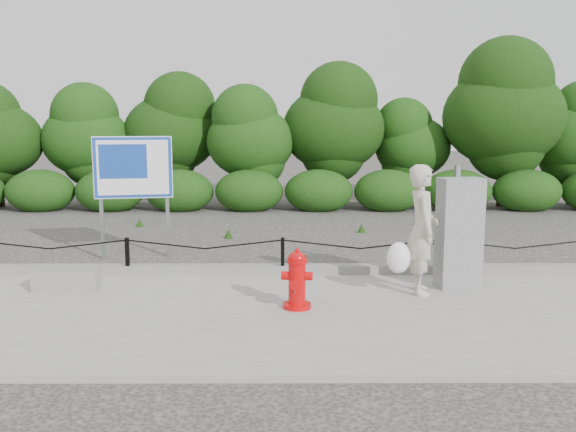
% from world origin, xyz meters
% --- Properties ---
extents(ground, '(90.00, 90.00, 0.00)m').
position_xyz_m(ground, '(0.00, 0.00, 0.00)').
color(ground, '#2D2B28').
rests_on(ground, ground).
extents(sidewalk, '(14.00, 4.00, 0.08)m').
position_xyz_m(sidewalk, '(0.00, -2.00, 0.04)').
color(sidewalk, gray).
rests_on(sidewalk, ground).
extents(curb, '(14.00, 0.22, 0.14)m').
position_xyz_m(curb, '(0.00, 0.05, 0.15)').
color(curb, slate).
rests_on(curb, sidewalk).
extents(chain_barrier, '(10.06, 0.06, 0.60)m').
position_xyz_m(chain_barrier, '(0.00, 0.00, 0.46)').
color(chain_barrier, black).
rests_on(chain_barrier, sidewalk).
extents(treeline, '(20.00, 3.61, 4.86)m').
position_xyz_m(treeline, '(1.03, 8.90, 2.41)').
color(treeline, black).
rests_on(treeline, ground).
extents(fire_hydrant, '(0.42, 0.43, 0.80)m').
position_xyz_m(fire_hydrant, '(0.20, -1.82, 0.46)').
color(fire_hydrant, red).
rests_on(fire_hydrant, sidewalk).
extents(pedestrian, '(0.76, 0.70, 1.85)m').
position_xyz_m(pedestrian, '(1.96, -1.10, 0.98)').
color(pedestrian, '#BBB4A1').
rests_on(pedestrian, sidewalk).
extents(concrete_block, '(0.94, 0.36, 0.30)m').
position_xyz_m(concrete_block, '(-3.17, -0.90, 0.23)').
color(concrete_block, gray).
rests_on(concrete_block, sidewalk).
extents(utility_cabinet, '(0.67, 0.49, 1.80)m').
position_xyz_m(utility_cabinet, '(2.61, -0.78, 0.90)').
color(utility_cabinet, '#959598').
rests_on(utility_cabinet, sidewalk).
extents(advertising_sign, '(1.40, 0.35, 2.26)m').
position_xyz_m(advertising_sign, '(-2.74, 1.53, 1.59)').
color(advertising_sign, slate).
rests_on(advertising_sign, ground).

